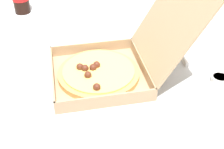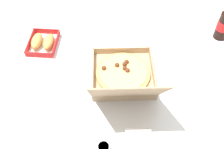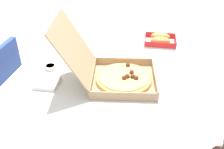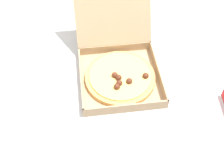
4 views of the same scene
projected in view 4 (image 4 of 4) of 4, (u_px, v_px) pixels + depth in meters
The scene contains 6 objects.
dining_table at pixel (128, 79), 1.25m from camera, with size 1.27×1.00×0.74m.
chair at pixel (123, 8), 1.87m from camera, with size 0.40×0.40×0.83m.
pizza_box_open at pixel (119, 65), 1.14m from camera, with size 0.38×0.51×0.31m.
paper_menu at pixel (192, 45), 1.27m from camera, with size 0.21×0.15×0.00m, color white.
napkin_pile at pixel (100, 19), 1.38m from camera, with size 0.11×0.11×0.02m, color white.
dipping_sauce_cup at pixel (129, 14), 1.40m from camera, with size 0.06×0.06×0.02m.
Camera 4 is at (-0.03, -0.79, 1.64)m, focal length 47.30 mm.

